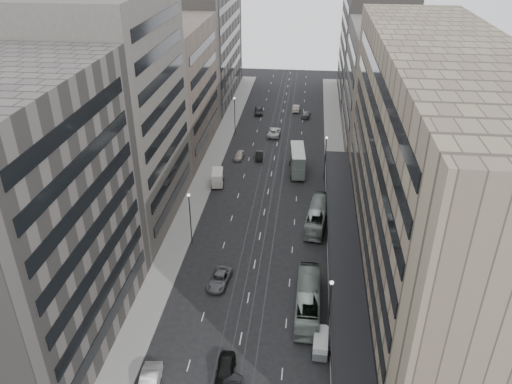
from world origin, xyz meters
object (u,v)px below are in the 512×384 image
at_px(pedestrian, 332,350).
at_px(sedan_0, 225,369).
at_px(vw_microbus, 321,343).
at_px(sedan_1, 149,383).
at_px(panel_van, 218,177).
at_px(double_decker, 298,160).
at_px(sedan_2, 219,279).
at_px(bus_far, 317,216).
at_px(bus_near, 308,299).

bearing_deg(pedestrian, sedan_0, 13.24).
distance_m(vw_microbus, sedan_1, 18.54).
bearing_deg(panel_van, sedan_1, -96.48).
bearing_deg(double_decker, sedan_2, -109.34).
distance_m(bus_far, panel_van, 20.97).
relative_size(bus_near, pedestrian, 6.48).
bearing_deg(panel_van, vw_microbus, -71.86).
height_order(bus_near, pedestrian, bus_near).
height_order(vw_microbus, panel_van, panel_van).
height_order(sedan_0, sedan_2, sedan_0).
relative_size(bus_far, pedestrian, 6.17).
bearing_deg(vw_microbus, sedan_2, 144.74).
bearing_deg(bus_near, sedan_1, 41.59).
distance_m(panel_van, pedestrian, 42.75).
height_order(bus_near, sedan_0, bus_near).
relative_size(vw_microbus, sedan_0, 0.84).
bearing_deg(bus_near, double_decker, -85.12).
bearing_deg(panel_van, bus_near, -69.55).
xyz_separation_m(bus_near, double_decker, (-2.71, 37.54, 0.87)).
height_order(vw_microbus, pedestrian, vw_microbus).
height_order(bus_near, double_decker, double_decker).
bearing_deg(bus_near, vw_microbus, 104.18).
xyz_separation_m(double_decker, pedestrian, (5.48, -44.69, -1.46)).
relative_size(bus_near, sedan_1, 2.29).
xyz_separation_m(bus_far, pedestrian, (1.70, -26.85, -0.51)).
relative_size(bus_far, panel_van, 2.54).
height_order(panel_van, sedan_0, panel_van).
bearing_deg(pedestrian, panel_van, -68.23).
distance_m(bus_near, sedan_2, 12.16).
height_order(double_decker, panel_van, double_decker).
bearing_deg(bus_far, panel_van, -25.35).
relative_size(sedan_2, pedestrian, 2.82).
bearing_deg(double_decker, panel_van, -159.36).
bearing_deg(sedan_0, vw_microbus, 22.28).
relative_size(sedan_0, pedestrian, 2.53).
xyz_separation_m(sedan_1, pedestrian, (18.38, 6.33, 0.21)).
distance_m(bus_far, vw_microbus, 26.08).
distance_m(vw_microbus, pedestrian, 1.48).
height_order(bus_far, panel_van, bus_far).
relative_size(bus_far, vw_microbus, 2.90).
bearing_deg(bus_far, bus_near, 93.96).
height_order(sedan_2, pedestrian, pedestrian).
bearing_deg(sedan_1, sedan_2, 71.19).
height_order(bus_far, sedan_2, bus_far).
bearing_deg(sedan_1, bus_far, 57.81).
distance_m(bus_near, vw_microbus, 6.58).
xyz_separation_m(bus_far, sedan_1, (-16.68, -33.18, -0.72)).
height_order(vw_microbus, sedan_2, vw_microbus).
bearing_deg(double_decker, pedestrian, -87.72).
height_order(bus_far, vw_microbus, bus_far).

